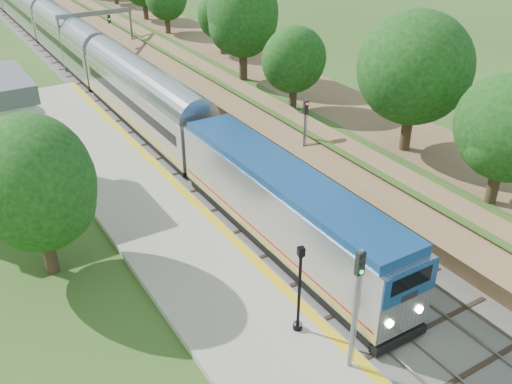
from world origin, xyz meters
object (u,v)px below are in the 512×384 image
signal_gantry (96,24)px  signal_farside (305,130)px  signal_platform (356,298)px  lamppost_far (299,294)px  train (47,26)px

signal_gantry → signal_farside: signal_gantry is taller
signal_gantry → signal_platform: (-5.37, -50.09, -0.70)m
signal_gantry → lamppost_far: bearing=-97.2°
signal_gantry → train: (-2.47, 12.79, -2.42)m
signal_gantry → train: size_ratio=0.07×
signal_gantry → lamppost_far: size_ratio=1.82×
signal_gantry → signal_farside: (3.73, -33.99, -1.20)m
lamppost_far → train: bearing=86.7°
lamppost_far → signal_farside: signal_farside is taller
lamppost_far → signal_farside: (9.69, 13.04, 1.18)m
signal_gantry → train: 13.25m
train → lamppost_far: size_ratio=27.83×
lamppost_far → signal_gantry: bearing=82.8°
train → lamppost_far: same height
lamppost_far → signal_farside: 16.29m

